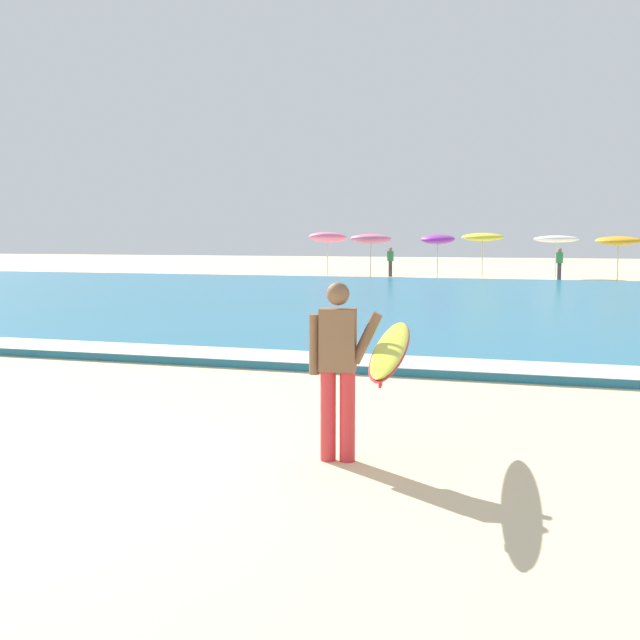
{
  "coord_description": "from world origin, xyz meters",
  "views": [
    {
      "loc": [
        5.31,
        -6.06,
        2.16
      ],
      "look_at": [
        2.01,
        3.99,
        1.1
      ],
      "focal_mm": 46.82,
      "sensor_mm": 36.0,
      "label": 1
    }
  ],
  "objects_px": {
    "beach_umbrella_2": "(438,239)",
    "beach_umbrella_4": "(556,239)",
    "beach_umbrella_0": "(328,237)",
    "beach_umbrella_5": "(619,241)",
    "beachgoer_near_row_right": "(559,263)",
    "beach_umbrella_3": "(483,237)",
    "beachgoer_near_row_mid": "(390,261)",
    "beach_umbrella_1": "(371,239)",
    "surfer_with_board": "(365,355)"
  },
  "relations": [
    {
      "from": "surfer_with_board",
      "to": "beachgoer_near_row_mid",
      "type": "height_order",
      "value": "surfer_with_board"
    },
    {
      "from": "beach_umbrella_5",
      "to": "beachgoer_near_row_right",
      "type": "bearing_deg",
      "value": -178.42
    },
    {
      "from": "beach_umbrella_1",
      "to": "beachgoer_near_row_right",
      "type": "height_order",
      "value": "beach_umbrella_1"
    },
    {
      "from": "beach_umbrella_0",
      "to": "beach_umbrella_2",
      "type": "xyz_separation_m",
      "value": [
        6.32,
        -1.1,
        -0.09
      ]
    },
    {
      "from": "beach_umbrella_0",
      "to": "surfer_with_board",
      "type": "bearing_deg",
      "value": -71.82
    },
    {
      "from": "beach_umbrella_0",
      "to": "beach_umbrella_3",
      "type": "bearing_deg",
      "value": -3.47
    },
    {
      "from": "surfer_with_board",
      "to": "beachgoer_near_row_mid",
      "type": "xyz_separation_m",
      "value": [
        -8.37,
        36.3,
        -0.19
      ]
    },
    {
      "from": "beachgoer_near_row_mid",
      "to": "beach_umbrella_4",
      "type": "bearing_deg",
      "value": 6.35
    },
    {
      "from": "beach_umbrella_3",
      "to": "beachgoer_near_row_right",
      "type": "height_order",
      "value": "beach_umbrella_3"
    },
    {
      "from": "beach_umbrella_2",
      "to": "beach_umbrella_4",
      "type": "distance_m",
      "value": 6.13
    },
    {
      "from": "surfer_with_board",
      "to": "beachgoer_near_row_mid",
      "type": "distance_m",
      "value": 37.25
    },
    {
      "from": "surfer_with_board",
      "to": "beach_umbrella_1",
      "type": "xyz_separation_m",
      "value": [
        -9.23,
        35.36,
        0.99
      ]
    },
    {
      "from": "beachgoer_near_row_right",
      "to": "beachgoer_near_row_mid",
      "type": "bearing_deg",
      "value": 173.91
    },
    {
      "from": "beach_umbrella_4",
      "to": "beach_umbrella_5",
      "type": "distance_m",
      "value": 3.49
    },
    {
      "from": "beach_umbrella_1",
      "to": "beachgoer_near_row_right",
      "type": "distance_m",
      "value": 9.73
    },
    {
      "from": "beach_umbrella_2",
      "to": "beach_umbrella_1",
      "type": "bearing_deg",
      "value": 179.68
    },
    {
      "from": "beach_umbrella_2",
      "to": "beachgoer_near_row_right",
      "type": "relative_size",
      "value": 1.46
    },
    {
      "from": "beachgoer_near_row_mid",
      "to": "beach_umbrella_1",
      "type": "bearing_deg",
      "value": -132.5
    },
    {
      "from": "beach_umbrella_2",
      "to": "beachgoer_near_row_mid",
      "type": "height_order",
      "value": "beach_umbrella_2"
    },
    {
      "from": "beach_umbrella_1",
      "to": "beachgoer_near_row_mid",
      "type": "height_order",
      "value": "beach_umbrella_1"
    },
    {
      "from": "beach_umbrella_1",
      "to": "beach_umbrella_3",
      "type": "height_order",
      "value": "beach_umbrella_3"
    },
    {
      "from": "surfer_with_board",
      "to": "beach_umbrella_4",
      "type": "bearing_deg",
      "value": 89.74
    },
    {
      "from": "beach_umbrella_4",
      "to": "beachgoer_near_row_mid",
      "type": "xyz_separation_m",
      "value": [
        -8.54,
        -0.95,
        -1.18
      ]
    },
    {
      "from": "beach_umbrella_0",
      "to": "beachgoer_near_row_right",
      "type": "bearing_deg",
      "value": -5.0
    },
    {
      "from": "beach_umbrella_0",
      "to": "beach_umbrella_3",
      "type": "distance_m",
      "value": 8.55
    },
    {
      "from": "beach_umbrella_2",
      "to": "beach_umbrella_5",
      "type": "height_order",
      "value": "beach_umbrella_2"
    },
    {
      "from": "beachgoer_near_row_mid",
      "to": "beachgoer_near_row_right",
      "type": "height_order",
      "value": "same"
    },
    {
      "from": "beachgoer_near_row_mid",
      "to": "beachgoer_near_row_right",
      "type": "distance_m",
      "value": 8.85
    },
    {
      "from": "beach_umbrella_1",
      "to": "beach_umbrella_0",
      "type": "bearing_deg",
      "value": 158.53
    },
    {
      "from": "beach_umbrella_2",
      "to": "beachgoer_near_row_right",
      "type": "height_order",
      "value": "beach_umbrella_2"
    },
    {
      "from": "beach_umbrella_4",
      "to": "beach_umbrella_5",
      "type": "bearing_deg",
      "value": -31.34
    },
    {
      "from": "beach_umbrella_4",
      "to": "beach_umbrella_5",
      "type": "xyz_separation_m",
      "value": [
        2.98,
        -1.81,
        -0.07
      ]
    },
    {
      "from": "beachgoer_near_row_right",
      "to": "beach_umbrella_3",
      "type": "bearing_deg",
      "value": 171.65
    },
    {
      "from": "beach_umbrella_0",
      "to": "beach_umbrella_5",
      "type": "xyz_separation_m",
      "value": [
        15.12,
        -1.01,
        -0.16
      ]
    },
    {
      "from": "beach_umbrella_3",
      "to": "beach_umbrella_5",
      "type": "xyz_separation_m",
      "value": [
        6.58,
        -0.49,
        -0.17
      ]
    },
    {
      "from": "beach_umbrella_1",
      "to": "beach_umbrella_3",
      "type": "xyz_separation_m",
      "value": [
        5.8,
        0.56,
        0.09
      ]
    },
    {
      "from": "beach_umbrella_0",
      "to": "beach_umbrella_5",
      "type": "relative_size",
      "value": 1.12
    },
    {
      "from": "beachgoer_near_row_right",
      "to": "beach_umbrella_2",
      "type": "bearing_deg",
      "value": -179.87
    },
    {
      "from": "beach_umbrella_0",
      "to": "beach_umbrella_5",
      "type": "bearing_deg",
      "value": -3.82
    },
    {
      "from": "beach_umbrella_0",
      "to": "beach_umbrella_3",
      "type": "height_order",
      "value": "beach_umbrella_0"
    },
    {
      "from": "surfer_with_board",
      "to": "beach_umbrella_2",
      "type": "distance_m",
      "value": 35.81
    },
    {
      "from": "surfer_with_board",
      "to": "beachgoer_near_row_right",
      "type": "relative_size",
      "value": 1.88
    },
    {
      "from": "beach_umbrella_5",
      "to": "beachgoer_near_row_mid",
      "type": "xyz_separation_m",
      "value": [
        -11.52,
        0.86,
        -1.11
      ]
    },
    {
      "from": "surfer_with_board",
      "to": "beach_umbrella_4",
      "type": "distance_m",
      "value": 37.26
    },
    {
      "from": "beach_umbrella_0",
      "to": "beach_umbrella_2",
      "type": "height_order",
      "value": "beach_umbrella_0"
    },
    {
      "from": "beach_umbrella_3",
      "to": "beach_umbrella_4",
      "type": "relative_size",
      "value": 1.03
    },
    {
      "from": "beach_umbrella_2",
      "to": "beach_umbrella_4",
      "type": "height_order",
      "value": "beach_umbrella_2"
    },
    {
      "from": "beach_umbrella_1",
      "to": "beachgoer_near_row_mid",
      "type": "xyz_separation_m",
      "value": [
        0.86,
        0.93,
        -1.19
      ]
    },
    {
      "from": "beach_umbrella_3",
      "to": "beach_umbrella_5",
      "type": "bearing_deg",
      "value": -4.27
    },
    {
      "from": "beach_umbrella_0",
      "to": "beach_umbrella_5",
      "type": "height_order",
      "value": "beach_umbrella_0"
    }
  ]
}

